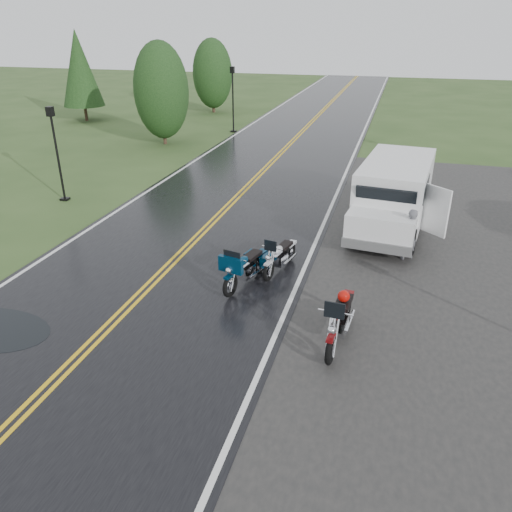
# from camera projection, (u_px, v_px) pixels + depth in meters

# --- Properties ---
(ground) EXTENTS (120.00, 120.00, 0.00)m
(ground) POSITION_uv_depth(u_px,v_px,m) (123.00, 314.00, 12.11)
(ground) COLOR #2D471E
(ground) RESTS_ON ground
(road) EXTENTS (8.00, 100.00, 0.04)m
(road) POSITION_uv_depth(u_px,v_px,m) (244.00, 191.00, 20.81)
(road) COLOR black
(road) RESTS_ON ground
(motorcycle_red) EXTENTS (1.00, 2.34, 1.35)m
(motorcycle_red) POSITION_uv_depth(u_px,v_px,m) (331.00, 338.00, 10.02)
(motorcycle_red) COLOR #5D0A0C
(motorcycle_red) RESTS_ON ground
(motorcycle_teal) EXTENTS (1.24, 2.22, 1.24)m
(motorcycle_teal) POSITION_uv_depth(u_px,v_px,m) (230.00, 277.00, 12.52)
(motorcycle_teal) COLOR #05243B
(motorcycle_teal) RESTS_ON ground
(motorcycle_silver) EXTENTS (1.08, 2.03, 1.14)m
(motorcycle_silver) POSITION_uv_depth(u_px,v_px,m) (269.00, 264.00, 13.31)
(motorcycle_silver) COLOR #B7B8C0
(motorcycle_silver) RESTS_ON ground
(van_white) EXTENTS (2.82, 6.07, 2.30)m
(van_white) POSITION_uv_depth(u_px,v_px,m) (354.00, 211.00, 15.35)
(van_white) COLOR silver
(van_white) RESTS_ON ground
(person_at_van) EXTENTS (0.67, 0.64, 1.55)m
(person_at_van) POSITION_uv_depth(u_px,v_px,m) (409.00, 235.00, 14.55)
(person_at_van) COLOR #55555B
(person_at_van) RESTS_ON ground
(lamp_post_near_left) EXTENTS (0.31, 0.31, 3.64)m
(lamp_post_near_left) POSITION_uv_depth(u_px,v_px,m) (57.00, 155.00, 19.03)
(lamp_post_near_left) COLOR black
(lamp_post_near_left) RESTS_ON ground
(lamp_post_far_left) EXTENTS (0.34, 0.34, 3.99)m
(lamp_post_far_left) POSITION_uv_depth(u_px,v_px,m) (233.00, 100.00, 31.08)
(lamp_post_far_left) COLOR black
(lamp_post_far_left) RESTS_ON ground
(tree_left_mid) EXTENTS (3.05, 3.05, 4.76)m
(tree_left_mid) POSITION_uv_depth(u_px,v_px,m) (162.00, 101.00, 27.83)
(tree_left_mid) COLOR #1E3D19
(tree_left_mid) RESTS_ON ground
(tree_left_far) EXTENTS (2.98, 2.98, 4.59)m
(tree_left_far) POSITION_uv_depth(u_px,v_px,m) (213.00, 81.00, 37.85)
(tree_left_far) COLOR #1E3D19
(tree_left_far) RESTS_ON ground
(pine_left_far) EXTENTS (2.82, 2.82, 5.87)m
(pine_left_far) POSITION_uv_depth(u_px,v_px,m) (81.00, 77.00, 34.34)
(pine_left_far) COLOR #1E3D19
(pine_left_far) RESTS_ON ground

